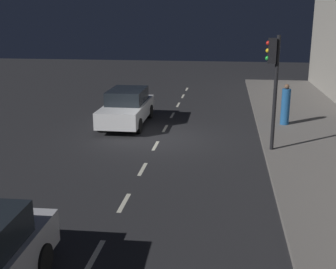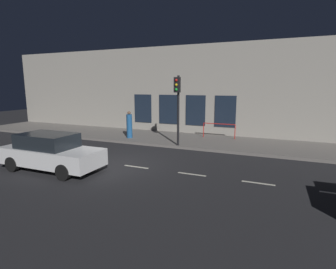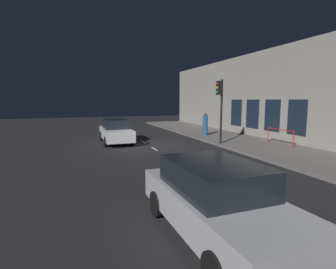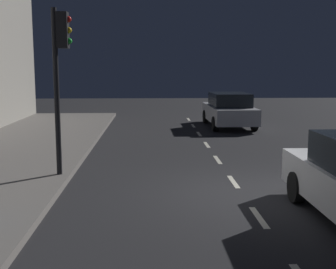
{
  "view_description": "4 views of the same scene",
  "coord_description": "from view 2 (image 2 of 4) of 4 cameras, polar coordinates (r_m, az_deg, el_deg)",
  "views": [
    {
      "loc": [
        2.56,
        -16.5,
        4.81
      ],
      "look_at": [
        0.78,
        -3.28,
        1.1
      ],
      "focal_mm": 46.31,
      "sensor_mm": 36.0,
      "label": 1
    },
    {
      "loc": [
        -10.06,
        -6.84,
        3.56
      ],
      "look_at": [
        1.76,
        -1.79,
        1.24
      ],
      "focal_mm": 28.69,
      "sensor_mm": 36.0,
      "label": 2
    },
    {
      "loc": [
        -4.36,
        -15.61,
        2.89
      ],
      "look_at": [
        0.8,
        -1.14,
        0.85
      ],
      "focal_mm": 27.86,
      "sensor_mm": 36.0,
      "label": 3
    },
    {
      "loc": [
        2.0,
        9.52,
        2.78
      ],
      "look_at": [
        1.52,
        -3.06,
        0.86
      ],
      "focal_mm": 47.85,
      "sensor_mm": 36.0,
      "label": 4
    }
  ],
  "objects": [
    {
      "name": "red_railing",
      "position": [
        18.07,
        10.79,
        1.52
      ],
      "size": [
        0.05,
        2.15,
        0.97
      ],
      "color": "red",
      "rests_on": "sidewalk"
    },
    {
      "name": "traffic_light",
      "position": [
        15.24,
        2.06,
        7.95
      ],
      "size": [
        0.48,
        0.32,
        4.0
      ],
      "color": "black",
      "rests_on": "sidewalk"
    },
    {
      "name": "pedestrian_0",
      "position": [
        18.04,
        -8.21,
        1.89
      ],
      "size": [
        0.51,
        0.51,
        1.78
      ],
      "rotation": [
        0.0,
        0.0,
        0.54
      ],
      "color": "#1E5189",
      "rests_on": "sidewalk"
    },
    {
      "name": "ground_plane",
      "position": [
        12.68,
        -10.68,
        -6.25
      ],
      "size": [
        60.0,
        60.0,
        0.0
      ],
      "primitive_type": "plane",
      "color": "#232326"
    },
    {
      "name": "sidewalk",
      "position": [
        18.03,
        0.39,
        -0.89
      ],
      "size": [
        4.5,
        32.0,
        0.15
      ],
      "color": "slate",
      "rests_on": "ground"
    },
    {
      "name": "building_facade",
      "position": [
        20.06,
        3.25,
        9.23
      ],
      "size": [
        0.65,
        32.0,
        6.43
      ],
      "color": "gray",
      "rests_on": "ground"
    },
    {
      "name": "parked_car_0",
      "position": [
        12.5,
        -23.67,
        -3.43
      ],
      "size": [
        1.86,
        4.5,
        1.58
      ],
      "rotation": [
        0.0,
        0.0,
        3.15
      ],
      "color": "silver",
      "rests_on": "ground"
    },
    {
      "name": "lane_centre_line",
      "position": [
        12.16,
        -6.73,
        -6.82
      ],
      "size": [
        0.12,
        27.2,
        0.01
      ],
      "color": "beige",
      "rests_on": "ground"
    }
  ]
}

